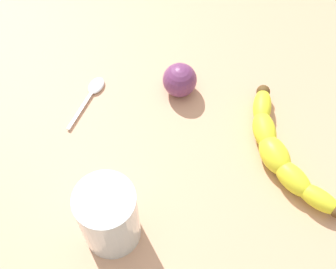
# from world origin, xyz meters

# --- Properties ---
(wooden_tabletop) EXTENTS (1.20, 1.20, 0.03)m
(wooden_tabletop) POSITION_xyz_m (0.00, 0.00, 0.01)
(wooden_tabletop) COLOR tan
(wooden_tabletop) RESTS_ON ground
(banana) EXTENTS (0.18, 0.18, 0.04)m
(banana) POSITION_xyz_m (0.11, 0.09, 0.05)
(banana) COLOR yellow
(banana) RESTS_ON wooden_tabletop
(smoothie_glass) EXTENTS (0.08, 0.08, 0.11)m
(smoothie_glass) POSITION_xyz_m (-0.07, -0.11, 0.09)
(smoothie_glass) COLOR silver
(smoothie_glass) RESTS_ON wooden_tabletop
(plum_fruit) EXTENTS (0.06, 0.06, 0.06)m
(plum_fruit) POSITION_xyz_m (-0.08, 0.16, 0.06)
(plum_fruit) COLOR #6B3360
(plum_fruit) RESTS_ON wooden_tabletop
(teaspoon) EXTENTS (0.02, 0.11, 0.01)m
(teaspoon) POSITION_xyz_m (-0.21, 0.10, 0.03)
(teaspoon) COLOR silver
(teaspoon) RESTS_ON wooden_tabletop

